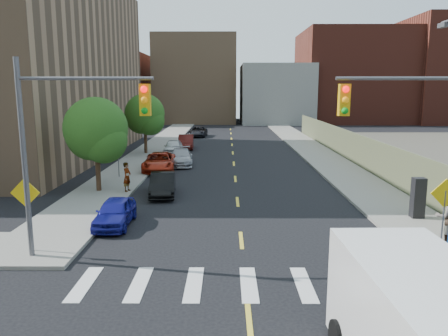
{
  "coord_description": "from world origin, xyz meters",
  "views": [
    {
      "loc": [
        -0.6,
        -8.64,
        5.97
      ],
      "look_at": [
        -0.72,
        13.12,
        2.0
      ],
      "focal_mm": 35.0,
      "sensor_mm": 36.0,
      "label": 1
    }
  ],
  "objects_px": {
    "pedestrian_west": "(127,177)",
    "parked_car_grey": "(198,132)",
    "parked_car_silver": "(181,157)",
    "parked_car_maroon": "(186,142)",
    "parked_car_white": "(173,147)",
    "parked_car_red": "(160,162)",
    "payphone": "(418,198)",
    "parked_car_blue": "(115,212)",
    "pedestrian_east": "(448,217)",
    "parked_car_black": "(163,184)"
  },
  "relations": [
    {
      "from": "pedestrian_west",
      "to": "parked_car_grey",
      "type": "bearing_deg",
      "value": 10.54
    },
    {
      "from": "parked_car_silver",
      "to": "parked_car_maroon",
      "type": "height_order",
      "value": "parked_car_maroon"
    },
    {
      "from": "parked_car_maroon",
      "to": "pedestrian_west",
      "type": "xyz_separation_m",
      "value": [
        -1.65,
        -19.02,
        0.29
      ]
    },
    {
      "from": "parked_car_silver",
      "to": "parked_car_grey",
      "type": "bearing_deg",
      "value": 84.76
    },
    {
      "from": "parked_car_white",
      "to": "pedestrian_west",
      "type": "height_order",
      "value": "pedestrian_west"
    },
    {
      "from": "parked_car_red",
      "to": "payphone",
      "type": "height_order",
      "value": "payphone"
    },
    {
      "from": "parked_car_blue",
      "to": "parked_car_red",
      "type": "distance_m",
      "value": 12.97
    },
    {
      "from": "parked_car_blue",
      "to": "parked_car_silver",
      "type": "bearing_deg",
      "value": 84.47
    },
    {
      "from": "payphone",
      "to": "pedestrian_west",
      "type": "bearing_deg",
      "value": 158.13
    },
    {
      "from": "payphone",
      "to": "parked_car_silver",
      "type": "bearing_deg",
      "value": 127.86
    },
    {
      "from": "parked_car_red",
      "to": "pedestrian_east",
      "type": "distance_m",
      "value": 20.37
    },
    {
      "from": "parked_car_blue",
      "to": "pedestrian_east",
      "type": "bearing_deg",
      "value": -10.66
    },
    {
      "from": "parked_car_blue",
      "to": "payphone",
      "type": "distance_m",
      "value": 13.67
    },
    {
      "from": "parked_car_grey",
      "to": "payphone",
      "type": "height_order",
      "value": "payphone"
    },
    {
      "from": "parked_car_red",
      "to": "parked_car_grey",
      "type": "xyz_separation_m",
      "value": [
        1.3,
        23.28,
        -0.04
      ]
    },
    {
      "from": "parked_car_maroon",
      "to": "payphone",
      "type": "bearing_deg",
      "value": -64.69
    },
    {
      "from": "parked_car_blue",
      "to": "pedestrian_west",
      "type": "xyz_separation_m",
      "value": [
        -0.8,
        5.98,
        0.38
      ]
    },
    {
      "from": "parked_car_maroon",
      "to": "pedestrian_east",
      "type": "xyz_separation_m",
      "value": [
        12.57,
        -27.35,
        0.42
      ]
    },
    {
      "from": "parked_car_blue",
      "to": "parked_car_silver",
      "type": "height_order",
      "value": "parked_car_silver"
    },
    {
      "from": "parked_car_white",
      "to": "parked_car_grey",
      "type": "distance_m",
      "value": 14.97
    },
    {
      "from": "payphone",
      "to": "pedestrian_west",
      "type": "relative_size",
      "value": 1.11
    },
    {
      "from": "parked_car_red",
      "to": "payphone",
      "type": "bearing_deg",
      "value": -44.59
    },
    {
      "from": "parked_car_black",
      "to": "payphone",
      "type": "xyz_separation_m",
      "value": [
        12.33,
        -4.75,
        0.44
      ]
    },
    {
      "from": "pedestrian_west",
      "to": "parked_car_black",
      "type": "bearing_deg",
      "value": -86.17
    },
    {
      "from": "parked_car_grey",
      "to": "parked_car_silver",
      "type": "bearing_deg",
      "value": -86.73
    },
    {
      "from": "parked_car_grey",
      "to": "payphone",
      "type": "distance_m",
      "value": 37.5
    },
    {
      "from": "parked_car_silver",
      "to": "parked_car_maroon",
      "type": "xyz_separation_m",
      "value": [
        -0.45,
        9.52,
        0.05
      ]
    },
    {
      "from": "parked_car_black",
      "to": "pedestrian_west",
      "type": "relative_size",
      "value": 2.32
    },
    {
      "from": "parked_car_grey",
      "to": "parked_car_white",
      "type": "bearing_deg",
      "value": -91.71
    },
    {
      "from": "parked_car_blue",
      "to": "pedestrian_east",
      "type": "height_order",
      "value": "pedestrian_east"
    },
    {
      "from": "pedestrian_west",
      "to": "pedestrian_east",
      "type": "xyz_separation_m",
      "value": [
        14.22,
        -8.33,
        0.13
      ]
    },
    {
      "from": "parked_car_blue",
      "to": "parked_car_maroon",
      "type": "xyz_separation_m",
      "value": [
        0.85,
        25.0,
        0.09
      ]
    },
    {
      "from": "parked_car_black",
      "to": "parked_car_grey",
      "type": "distance_m",
      "value": 30.66
    },
    {
      "from": "parked_car_black",
      "to": "pedestrian_west",
      "type": "distance_m",
      "value": 2.17
    },
    {
      "from": "parked_car_blue",
      "to": "pedestrian_west",
      "type": "relative_size",
      "value": 2.13
    },
    {
      "from": "parked_car_maroon",
      "to": "pedestrian_west",
      "type": "distance_m",
      "value": 19.09
    },
    {
      "from": "parked_car_white",
      "to": "pedestrian_east",
      "type": "distance_m",
      "value": 27.22
    },
    {
      "from": "pedestrian_east",
      "to": "parked_car_red",
      "type": "bearing_deg",
      "value": -42.78
    },
    {
      "from": "parked_car_blue",
      "to": "pedestrian_west",
      "type": "distance_m",
      "value": 6.05
    },
    {
      "from": "parked_car_silver",
      "to": "pedestrian_east",
      "type": "height_order",
      "value": "pedestrian_east"
    },
    {
      "from": "payphone",
      "to": "pedestrian_west",
      "type": "distance_m",
      "value": 15.32
    },
    {
      "from": "parked_car_blue",
      "to": "payphone",
      "type": "height_order",
      "value": "payphone"
    },
    {
      "from": "parked_car_black",
      "to": "parked_car_red",
      "type": "distance_m",
      "value": 7.5
    },
    {
      "from": "parked_car_silver",
      "to": "parked_car_white",
      "type": "bearing_deg",
      "value": 97.27
    },
    {
      "from": "pedestrian_east",
      "to": "pedestrian_west",
      "type": "bearing_deg",
      "value": -24.36
    },
    {
      "from": "parked_car_white",
      "to": "pedestrian_west",
      "type": "distance_m",
      "value": 15.38
    },
    {
      "from": "pedestrian_west",
      "to": "parked_car_blue",
      "type": "bearing_deg",
      "value": -157.87
    },
    {
      "from": "parked_car_black",
      "to": "pedestrian_west",
      "type": "height_order",
      "value": "pedestrian_west"
    },
    {
      "from": "parked_car_red",
      "to": "parked_car_grey",
      "type": "distance_m",
      "value": 23.31
    },
    {
      "from": "parked_car_red",
      "to": "parked_car_white",
      "type": "relative_size",
      "value": 1.24
    }
  ]
}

